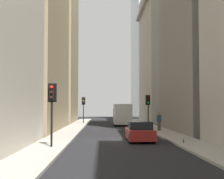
# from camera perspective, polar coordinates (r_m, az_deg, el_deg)

# --- Properties ---
(ground_plane) EXTENTS (135.00, 135.00, 0.00)m
(ground_plane) POSITION_cam_1_polar(r_m,az_deg,el_deg) (26.57, 1.18, -8.07)
(ground_plane) COLOR black
(sidewalk_right) EXTENTS (90.00, 2.20, 0.14)m
(sidewalk_right) POSITION_cam_1_polar(r_m,az_deg,el_deg) (26.73, -8.60, -7.85)
(sidewalk_right) COLOR #A8A399
(sidewalk_right) RESTS_ON ground_plane
(sidewalk_left) EXTENTS (90.00, 2.20, 0.14)m
(sidewalk_left) POSITION_cam_1_polar(r_m,az_deg,el_deg) (27.15, 10.80, -7.76)
(sidewalk_left) COLOR #A8A399
(sidewalk_left) RESTS_ON ground_plane
(building_left_far) EXTENTS (16.48, 10.50, 21.68)m
(building_left_far) POSITION_cam_1_polar(r_m,az_deg,el_deg) (59.74, 9.94, 5.30)
(building_left_far) COLOR #B7B2A5
(building_left_far) RESTS_ON ground_plane
(building_right_midfar) EXTENTS (17.98, 10.50, 25.31)m
(building_right_midfar) POSITION_cam_1_polar(r_m,az_deg,el_deg) (39.91, -15.38, 12.13)
(building_right_midfar) COLOR #9E8966
(building_right_midfar) RESTS_ON ground_plane
(building_right_far) EXTENTS (15.42, 10.50, 27.06)m
(building_right_far) POSITION_cam_1_polar(r_m,az_deg,el_deg) (59.04, -10.74, 8.05)
(building_right_far) COLOR #9E8966
(building_right_far) RESTS_ON ground_plane
(delivery_truck) EXTENTS (6.46, 2.25, 2.84)m
(delivery_truck) POSITION_cam_1_polar(r_m,az_deg,el_deg) (48.09, 1.61, -4.00)
(delivery_truck) COLOR silver
(delivery_truck) RESTS_ON ground_plane
(sedan_red) EXTENTS (4.30, 1.78, 1.42)m
(sedan_red) POSITION_cam_1_polar(r_m,az_deg,el_deg) (25.63, 4.43, -6.76)
(sedan_red) COLOR maroon
(sedan_red) RESTS_ON ground_plane
(traffic_light_foreground) EXTENTS (0.43, 0.52, 3.68)m
(traffic_light_foreground) POSITION_cam_1_polar(r_m,az_deg,el_deg) (21.18, -9.54, -1.65)
(traffic_light_foreground) COLOR black
(traffic_light_foreground) RESTS_ON sidewalk_right
(traffic_light_midblock) EXTENTS (0.43, 0.52, 3.64)m
(traffic_light_midblock) POSITION_cam_1_polar(r_m,az_deg,el_deg) (39.85, 5.76, -2.27)
(traffic_light_midblock) COLOR black
(traffic_light_midblock) RESTS_ON sidewalk_left
(traffic_light_far_junction) EXTENTS (0.43, 0.52, 3.78)m
(traffic_light_far_junction) POSITION_cam_1_polar(r_m,az_deg,el_deg) (52.57, -4.56, -2.31)
(traffic_light_far_junction) COLOR black
(traffic_light_far_junction) RESTS_ON sidewalk_right
(pedestrian) EXTENTS (0.26, 0.44, 1.77)m
(pedestrian) POSITION_cam_1_polar(r_m,az_deg,el_deg) (35.69, 7.47, -4.93)
(pedestrian) COLOR #473D33
(pedestrian) RESTS_ON sidewalk_left
(discarded_bottle) EXTENTS (0.07, 0.07, 0.27)m
(discarded_bottle) POSITION_cam_1_polar(r_m,az_deg,el_deg) (23.62, 11.29, -8.06)
(discarded_bottle) COLOR brown
(discarded_bottle) RESTS_ON sidewalk_left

